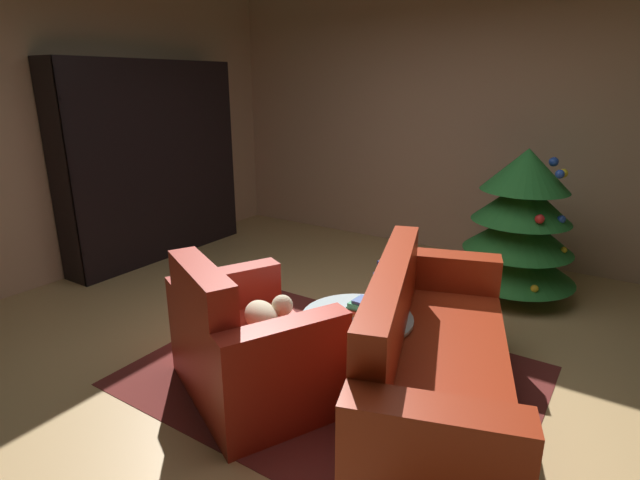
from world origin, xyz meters
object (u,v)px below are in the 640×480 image
(book_stack_on_table, at_px, (367,308))
(decorated_tree, at_px, (520,224))
(bookshelf_unit, at_px, (163,163))
(couch_red, at_px, (431,366))
(armchair_red, at_px, (248,348))
(coffee_table, at_px, (357,323))
(bottle_on_table, at_px, (379,289))

(book_stack_on_table, relative_size, decorated_tree, 0.17)
(bookshelf_unit, bearing_deg, couch_red, -18.23)
(bookshelf_unit, bearing_deg, book_stack_on_table, -19.12)
(armchair_red, relative_size, coffee_table, 1.80)
(armchair_red, distance_m, couch_red, 1.07)
(couch_red, height_order, coffee_table, couch_red)
(couch_red, xyz_separation_m, book_stack_on_table, (-0.46, 0.10, 0.19))
(couch_red, distance_m, bottle_on_table, 0.58)
(couch_red, height_order, book_stack_on_table, couch_red)
(bookshelf_unit, distance_m, book_stack_on_table, 3.22)
(coffee_table, relative_size, book_stack_on_table, 3.08)
(bottle_on_table, height_order, decorated_tree, decorated_tree)
(bookshelf_unit, xyz_separation_m, decorated_tree, (3.47, 0.85, -0.33))
(bookshelf_unit, height_order, book_stack_on_table, bookshelf_unit)
(bookshelf_unit, distance_m, couch_red, 3.72)
(bottle_on_table, bearing_deg, couch_red, -27.43)
(bookshelf_unit, height_order, bottle_on_table, bookshelf_unit)
(armchair_red, height_order, book_stack_on_table, armchair_red)
(coffee_table, height_order, book_stack_on_table, book_stack_on_table)
(coffee_table, bearing_deg, armchair_red, -135.60)
(bookshelf_unit, distance_m, coffee_table, 3.21)
(couch_red, bearing_deg, coffee_table, 173.80)
(couch_red, bearing_deg, decorated_tree, 90.12)
(coffee_table, distance_m, book_stack_on_table, 0.11)
(bookshelf_unit, bearing_deg, coffee_table, -20.15)
(armchair_red, xyz_separation_m, couch_red, (0.98, 0.41, -0.00))
(book_stack_on_table, bearing_deg, bottle_on_table, 86.48)
(bottle_on_table, bearing_deg, decorated_tree, 75.59)
(armchair_red, xyz_separation_m, coffee_table, (0.48, 0.47, 0.10))
(book_stack_on_table, distance_m, decorated_tree, 1.95)
(bookshelf_unit, height_order, decorated_tree, bookshelf_unit)
(bookshelf_unit, xyz_separation_m, bottle_on_table, (3.02, -0.91, -0.41))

